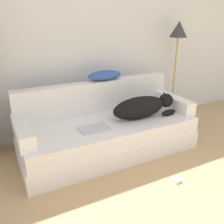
{
  "coord_description": "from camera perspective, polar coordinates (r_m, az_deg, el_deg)",
  "views": [
    {
      "loc": [
        -1.4,
        -0.26,
        1.58
      ],
      "look_at": [
        -0.22,
        2.04,
        0.55
      ],
      "focal_mm": 40.0,
      "sensor_mm": 36.0,
      "label": 1
    }
  ],
  "objects": [
    {
      "name": "wall_back",
      "position": [
        3.44,
        -3.14,
        17.95
      ],
      "size": [
        7.0,
        0.06,
        2.7
      ],
      "color": "silver",
      "rests_on": "ground_plane"
    },
    {
      "name": "couch",
      "position": [
        3.01,
        -0.83,
        -5.62
      ],
      "size": [
        2.06,
        0.86,
        0.4
      ],
      "color": "silver",
      "rests_on": "ground_plane"
    },
    {
      "name": "couch_backrest",
      "position": [
        3.16,
        -3.77,
        3.51
      ],
      "size": [
        2.02,
        0.15,
        0.39
      ],
      "color": "silver",
      "rests_on": "couch"
    },
    {
      "name": "couch_arm_left",
      "position": [
        2.64,
        -19.74,
        -4.2
      ],
      "size": [
        0.15,
        0.67,
        0.17
      ],
      "color": "silver",
      "rests_on": "couch"
    },
    {
      "name": "couch_arm_right",
      "position": [
        3.39,
        13.83,
        2.16
      ],
      "size": [
        0.15,
        0.67,
        0.17
      ],
      "color": "silver",
      "rests_on": "couch"
    },
    {
      "name": "dog",
      "position": [
        3.0,
        7.14,
        1.18
      ],
      "size": [
        0.83,
        0.24,
        0.27
      ],
      "color": "black",
      "rests_on": "couch"
    },
    {
      "name": "laptop",
      "position": [
        2.73,
        -4.11,
        -3.76
      ],
      "size": [
        0.32,
        0.21,
        0.02
      ],
      "rotation": [
        0.0,
        0.0,
        -0.0
      ],
      "color": "#B7B7BC",
      "rests_on": "couch"
    },
    {
      "name": "throw_pillow",
      "position": [
        3.16,
        -1.68,
        8.39
      ],
      "size": [
        0.45,
        0.21,
        0.12
      ],
      "color": "#335199",
      "rests_on": "couch_backrest"
    },
    {
      "name": "floor_lamp",
      "position": [
        3.79,
        14.79,
        15.54
      ],
      "size": [
        0.24,
        0.24,
        1.47
      ],
      "color": "tan",
      "rests_on": "ground_plane"
    },
    {
      "name": "power_adapter",
      "position": [
        2.67,
        14.6,
        -14.8
      ],
      "size": [
        0.08,
        0.08,
        0.03
      ],
      "color": "white",
      "rests_on": "ground_plane"
    }
  ]
}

